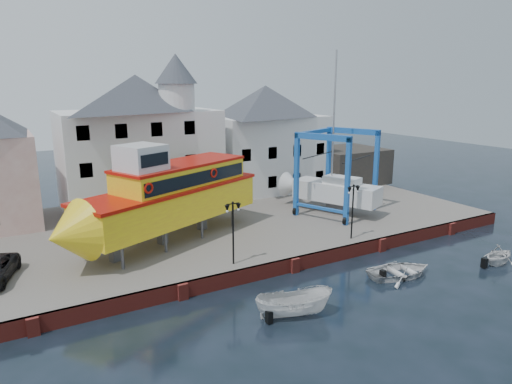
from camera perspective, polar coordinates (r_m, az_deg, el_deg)
ground at (r=31.46m, az=4.81°, el=-9.94°), size 140.00×140.00×0.00m
hardstanding at (r=40.24m, az=-4.07°, el=-3.85°), size 44.00×22.00×1.00m
quay_wall at (r=31.34m, az=4.72°, el=-9.03°), size 44.00×0.47×1.00m
building_white_main at (r=43.96m, az=-14.23°, el=6.38°), size 14.00×8.30×14.00m
building_white_right at (r=50.07m, az=1.16°, el=6.76°), size 12.00×8.00×11.20m
shed_dark at (r=54.83m, az=11.25°, el=3.29°), size 8.00×7.00×4.00m
lamp_post_left at (r=29.07m, az=-2.90°, el=-3.14°), size 1.12×0.32×4.20m
lamp_post_right at (r=34.57m, az=12.05°, el=-0.71°), size 1.12×0.32×4.20m
tour_boat at (r=33.35m, az=-11.77°, el=-0.63°), size 17.27×10.65×7.44m
travel_lift at (r=42.02m, az=8.98°, el=0.81°), size 8.12×9.57×14.19m
motorboat_a at (r=26.06m, az=4.75°, el=-15.19°), size 4.62×2.94×1.67m
motorboat_b at (r=32.23m, az=17.56°, el=-9.97°), size 4.99×3.91×0.94m
motorboat_c at (r=36.89m, az=27.98°, el=-7.94°), size 3.20×2.82×1.58m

